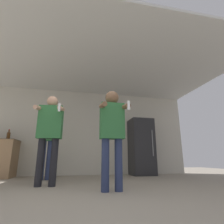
% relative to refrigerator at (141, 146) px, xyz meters
% --- Properties ---
extents(ground_plane, '(14.00, 14.00, 0.00)m').
position_rel_refrigerator_xyz_m(ground_plane, '(-1.91, -2.98, -0.83)').
color(ground_plane, gray).
extents(wall_back, '(7.00, 0.06, 2.55)m').
position_rel_refrigerator_xyz_m(wall_back, '(-1.91, 0.35, 0.45)').
color(wall_back, beige).
rests_on(wall_back, ground_plane).
extents(ceiling_slab, '(7.00, 3.83, 0.05)m').
position_rel_refrigerator_xyz_m(ceiling_slab, '(-1.91, -1.33, 1.75)').
color(ceiling_slab, silver).
rests_on(ceiling_slab, wall_back).
extents(refrigerator, '(0.67, 0.68, 1.65)m').
position_rel_refrigerator_xyz_m(refrigerator, '(0.00, 0.00, 0.00)').
color(refrigerator, '#262628').
rests_on(refrigerator, ground_plane).
extents(bottle_amber_bourbon, '(0.09, 0.09, 0.29)m').
position_rel_refrigerator_xyz_m(bottle_amber_bourbon, '(-3.72, 0.05, 0.23)').
color(bottle_amber_bourbon, '#563314').
rests_on(bottle_amber_bourbon, counter).
extents(person_woman_foreground, '(0.44, 0.45, 1.56)m').
position_rel_refrigerator_xyz_m(person_woman_foreground, '(-1.42, -2.39, 0.11)').
color(person_woman_foreground, navy).
rests_on(person_woman_foreground, ground_plane).
extents(person_man_side, '(0.52, 0.48, 1.64)m').
position_rel_refrigerator_xyz_m(person_man_side, '(-2.46, -1.69, 0.15)').
color(person_man_side, black).
rests_on(person_man_side, ground_plane).
extents(person_spectator_back, '(0.45, 0.51, 1.74)m').
position_rel_refrigerator_xyz_m(person_spectator_back, '(-2.63, -0.64, 0.12)').
color(person_spectator_back, navy).
rests_on(person_spectator_back, ground_plane).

